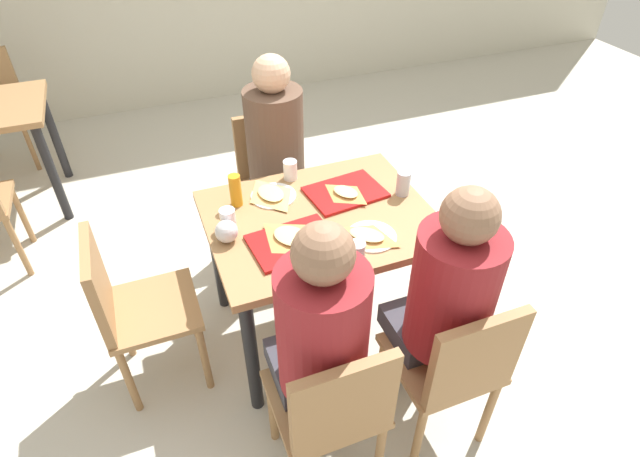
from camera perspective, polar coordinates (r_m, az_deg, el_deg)
ground_plane at (r=2.89m, az=0.00°, el=-10.77°), size 10.00×10.00×0.02m
main_table at (r=2.42m, az=0.00°, el=-0.61°), size 1.03×0.82×0.76m
chair_near_left at (r=1.97m, az=1.44°, el=-19.36°), size 0.40×0.40×0.86m
chair_near_right at (r=2.14m, az=14.71°, el=-14.54°), size 0.40×0.40×0.86m
chair_far_side at (r=3.12m, az=-5.30°, el=6.04°), size 0.40×0.40×0.86m
chair_left_end at (r=2.43m, az=-20.35°, el=-7.96°), size 0.40×0.40×0.86m
person_in_red at (r=1.85m, az=-0.13°, el=-11.86°), size 0.32×0.42×1.27m
person_in_brown_jacket at (r=2.03m, az=13.69°, el=-7.47°), size 0.32×0.42×1.27m
person_far_side at (r=2.88m, az=-4.76°, el=8.77°), size 0.32×0.42×1.27m
tray_red_near at (r=2.20m, az=-3.03°, el=-1.53°), size 0.38×0.29×0.02m
tray_red_far at (r=2.50m, az=2.84°, el=4.07°), size 0.39×0.30×0.02m
paper_plate_center at (r=2.49m, az=-5.21°, el=3.65°), size 0.22×0.22×0.01m
paper_plate_near_edge at (r=2.24m, az=5.76°, el=-0.87°), size 0.22×0.22×0.01m
pizza_slice_a at (r=2.20m, az=-3.26°, el=-0.94°), size 0.27×0.29×0.02m
pizza_slice_b at (r=2.47m, az=2.88°, el=4.00°), size 0.20×0.22×0.02m
pizza_slice_c at (r=2.48m, az=-5.50°, el=3.86°), size 0.20×0.26×0.02m
pizza_slice_d at (r=2.23m, az=5.23°, el=-0.80°), size 0.25×0.25×0.02m
plastic_cup_a at (r=2.59m, az=-3.34°, el=6.54°), size 0.07×0.07×0.10m
plastic_cup_b at (r=2.09m, az=4.12°, el=-2.72°), size 0.07×0.07×0.10m
plastic_cup_c at (r=2.29m, az=-10.22°, el=1.03°), size 0.07×0.07×0.10m
soda_can at (r=2.50m, az=9.26°, el=4.99°), size 0.07×0.07×0.12m
condiment_bottle at (r=2.41m, az=-9.40°, el=4.21°), size 0.06×0.06×0.16m
foil_bundle at (r=2.22m, az=-10.38°, el=-0.32°), size 0.10×0.10×0.10m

